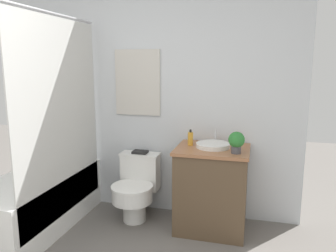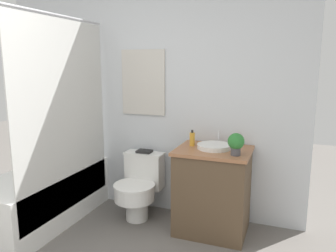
{
  "view_description": "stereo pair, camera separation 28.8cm",
  "coord_description": "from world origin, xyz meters",
  "px_view_note": "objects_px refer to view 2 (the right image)",
  "views": [
    {
      "loc": [
        1.16,
        -0.99,
        1.55
      ],
      "look_at": [
        0.42,
        1.78,
        1.01
      ],
      "focal_mm": 35.0,
      "sensor_mm": 36.0,
      "label": 1
    },
    {
      "loc": [
        1.44,
        -0.9,
        1.55
      ],
      "look_at": [
        0.42,
        1.78,
        1.01
      ],
      "focal_mm": 35.0,
      "sensor_mm": 36.0,
      "label": 2
    }
  ],
  "objects_px": {
    "soap_bottle": "(192,139)",
    "potted_plant": "(236,143)",
    "sink": "(214,146)",
    "toilet": "(139,186)",
    "book_on_tank": "(144,151)"
  },
  "relations": [
    {
      "from": "book_on_tank",
      "to": "sink",
      "type": "bearing_deg",
      "value": -9.69
    },
    {
      "from": "sink",
      "to": "soap_bottle",
      "type": "height_order",
      "value": "soap_bottle"
    },
    {
      "from": "toilet",
      "to": "book_on_tank",
      "type": "height_order",
      "value": "book_on_tank"
    },
    {
      "from": "soap_bottle",
      "to": "book_on_tank",
      "type": "relative_size",
      "value": 1.01
    },
    {
      "from": "potted_plant",
      "to": "toilet",
      "type": "bearing_deg",
      "value": 171.26
    },
    {
      "from": "sink",
      "to": "book_on_tank",
      "type": "bearing_deg",
      "value": 170.31
    },
    {
      "from": "toilet",
      "to": "potted_plant",
      "type": "relative_size",
      "value": 3.42
    },
    {
      "from": "soap_bottle",
      "to": "potted_plant",
      "type": "height_order",
      "value": "potted_plant"
    },
    {
      "from": "toilet",
      "to": "book_on_tank",
      "type": "distance_m",
      "value": 0.36
    },
    {
      "from": "soap_bottle",
      "to": "potted_plant",
      "type": "bearing_deg",
      "value": -22.92
    },
    {
      "from": "sink",
      "to": "soap_bottle",
      "type": "relative_size",
      "value": 2.31
    },
    {
      "from": "sink",
      "to": "book_on_tank",
      "type": "height_order",
      "value": "sink"
    },
    {
      "from": "toilet",
      "to": "potted_plant",
      "type": "xyz_separation_m",
      "value": [
        0.98,
        -0.15,
        0.57
      ]
    },
    {
      "from": "sink",
      "to": "potted_plant",
      "type": "xyz_separation_m",
      "value": [
        0.22,
        -0.16,
        0.09
      ]
    },
    {
      "from": "soap_bottle",
      "to": "book_on_tank",
      "type": "xyz_separation_m",
      "value": [
        -0.55,
        0.1,
        -0.2
      ]
    }
  ]
}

